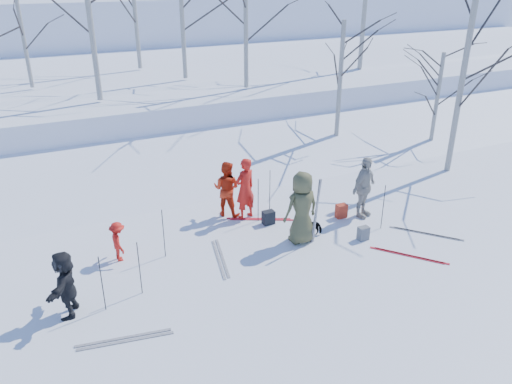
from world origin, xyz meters
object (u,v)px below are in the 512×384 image
skier_redor_behind (226,189)px  skier_olive_center (302,208)px  skier_red_north (245,189)px  skier_red_seated (118,241)px  skier_cream_east (364,188)px  backpack_grey (363,233)px  dog (313,224)px  backpack_red (341,211)px  backpack_dark (268,217)px  skier_grey_west (66,284)px

skier_redor_behind → skier_olive_center: bearing=160.5°
skier_olive_center → skier_red_north: (-0.77, 1.95, -0.07)m
skier_redor_behind → skier_red_seated: bearing=62.9°
skier_cream_east → backpack_grey: bearing=-147.0°
skier_red_seated → dog: skier_red_seated is taller
backpack_red → skier_cream_east: bearing=-17.4°
skier_red_north → skier_redor_behind: bearing=-61.0°
backpack_red → backpack_dark: backpack_red is taller
backpack_red → backpack_dark: size_ratio=1.05×
skier_red_north → skier_cream_east: 3.50m
backpack_dark → skier_red_north: bearing=123.5°
skier_redor_behind → skier_grey_west: skier_redor_behind is taller
backpack_dark → dog: bearing=-48.1°
skier_red_seated → backpack_grey: (6.23, -1.84, -0.34)m
skier_redor_behind → skier_grey_west: size_ratio=1.12×
skier_red_north → backpack_grey: (2.36, -2.62, -0.75)m
skier_redor_behind → dog: (1.75, -2.08, -0.61)m
skier_olive_center → backpack_dark: skier_olive_center is taller
skier_olive_center → backpack_red: bearing=-161.8°
skier_olive_center → skier_redor_behind: (-1.18, 2.37, -0.16)m
skier_cream_east → skier_grey_west: 8.56m
skier_red_seated → skier_grey_west: size_ratio=0.70×
skier_grey_west → skier_red_seated: bearing=160.6°
skier_grey_west → dog: (6.63, 0.84, -0.52)m
dog → skier_grey_west: bearing=-32.0°
skier_red_north → backpack_red: 2.96m
dog → skier_olive_center: bearing=-12.4°
skier_redor_behind → dog: 2.79m
skier_red_north → dog: bearing=112.8°
skier_red_seated → backpack_grey: size_ratio=2.78×
backpack_red → skier_olive_center: bearing=-158.8°
skier_grey_west → dog: bearing=117.3°
skier_olive_center → skier_red_north: 2.10m
skier_redor_behind → skier_red_seated: (-3.46, -1.19, -0.32)m
skier_red_seated → skier_grey_west: (-1.43, -1.73, 0.23)m
skier_red_north → backpack_grey: size_ratio=4.93×
skier_olive_center → skier_red_seated: bearing=-17.2°
backpack_grey → backpack_dark: bearing=134.5°
skier_olive_center → skier_grey_west: 6.10m
skier_olive_center → skier_redor_behind: skier_olive_center is taller
backpack_grey → dog: bearing=137.0°
skier_red_north → backpack_grey: bearing=116.0°
skier_red_north → skier_red_seated: size_ratio=1.77×
backpack_grey → skier_cream_east: bearing=55.0°
skier_redor_behind → backpack_grey: bearing=176.3°
backpack_dark → skier_grey_west: bearing=-162.2°
skier_grey_west → skier_cream_east: bearing=117.3°
skier_red_north → backpack_dark: 1.08m
skier_red_seated → skier_grey_west: 2.25m
dog → backpack_grey: size_ratio=1.50×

